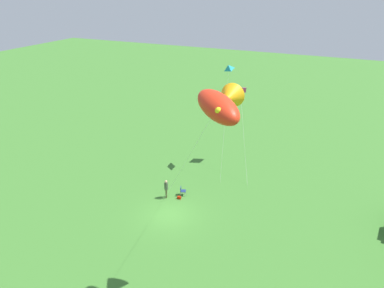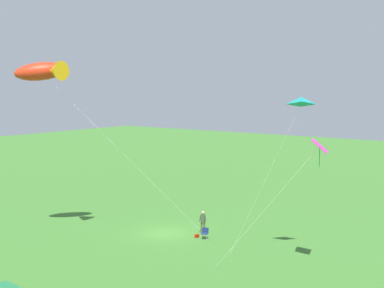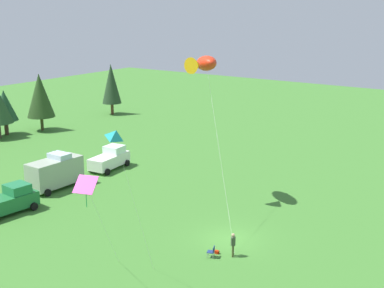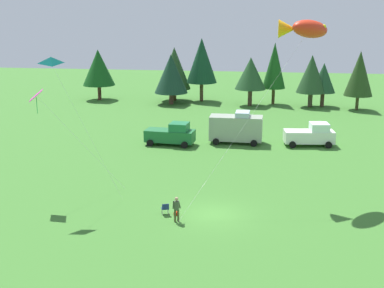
% 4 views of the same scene
% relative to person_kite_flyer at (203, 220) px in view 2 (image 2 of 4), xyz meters
% --- Properties ---
extents(ground_plane, '(160.00, 160.00, 0.00)m').
position_rel_person_kite_flyer_xyz_m(ground_plane, '(2.32, 1.58, -1.02)').
color(ground_plane, '#3B742B').
extents(person_kite_flyer, '(0.56, 0.45, 1.74)m').
position_rel_person_kite_flyer_xyz_m(person_kite_flyer, '(0.00, 0.00, 0.00)').
color(person_kite_flyer, '#464D28').
rests_on(person_kite_flyer, ground).
extents(folding_chair, '(0.62, 0.62, 0.82)m').
position_rel_person_kite_flyer_xyz_m(folding_chair, '(-0.98, 1.11, -0.53)').
color(folding_chair, navy).
rests_on(folding_chair, ground).
extents(backpack_on_grass, '(0.22, 0.32, 0.22)m').
position_rel_person_kite_flyer_xyz_m(backpack_on_grass, '(-0.27, 1.16, -0.91)').
color(backpack_on_grass, '#A61A05').
rests_on(backpack_on_grass, ground).
extents(kite_large_fish, '(10.39, 10.05, 13.12)m').
position_rel_person_kite_flyer_xyz_m(kite_large_fish, '(8.25, 7.99, 11.24)').
color(kite_large_fish, red).
rests_on(kite_large_fish, ground).
extents(kite_delta_teal, '(5.19, 1.90, 10.67)m').
position_rel_person_kite_flyer_xyz_m(kite_delta_teal, '(-8.96, 2.30, 9.29)').
color(kite_delta_teal, teal).
rests_on(kite_delta_teal, ground).
extents(kite_diamond_rainbow, '(6.11, 3.62, 8.13)m').
position_rel_person_kite_flyer_xyz_m(kite_diamond_rainbow, '(-10.53, 3.22, 6.56)').
color(kite_diamond_rainbow, '#D531A2').
rests_on(kite_diamond_rainbow, ground).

